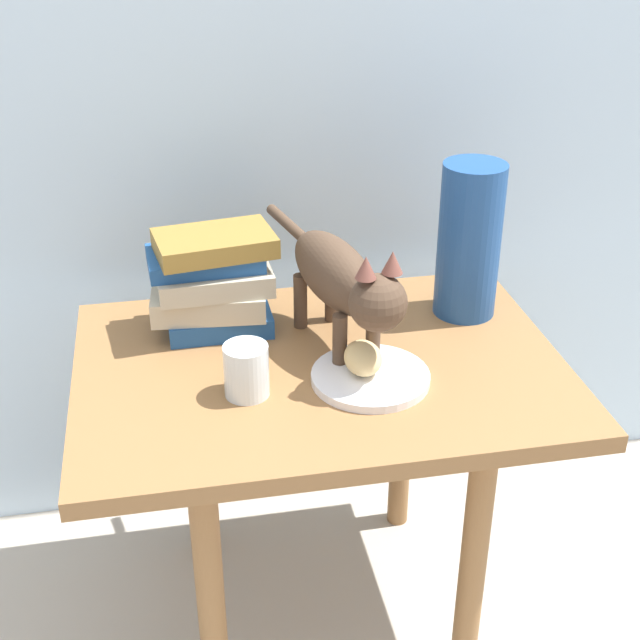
# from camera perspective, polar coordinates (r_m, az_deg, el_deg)

# --- Properties ---
(ground_plane) EXTENTS (6.00, 6.00, 0.00)m
(ground_plane) POSITION_cam_1_polar(r_m,az_deg,el_deg) (1.80, -0.00, -18.03)
(ground_plane) COLOR #B2A899
(side_table) EXTENTS (0.80, 0.57, 0.55)m
(side_table) POSITION_cam_1_polar(r_m,az_deg,el_deg) (1.49, -0.00, -5.35)
(side_table) COLOR olive
(side_table) RESTS_ON ground
(plate) EXTENTS (0.19, 0.19, 0.01)m
(plate) POSITION_cam_1_polar(r_m,az_deg,el_deg) (1.40, 3.29, -3.73)
(plate) COLOR white
(plate) RESTS_ON side_table
(bread_roll) EXTENTS (0.06, 0.08, 0.05)m
(bread_roll) POSITION_cam_1_polar(r_m,az_deg,el_deg) (1.39, 2.80, -2.47)
(bread_roll) COLOR #E0BC7A
(bread_roll) RESTS_ON plate
(cat) EXTENTS (0.16, 0.47, 0.23)m
(cat) POSITION_cam_1_polar(r_m,az_deg,el_deg) (1.42, 1.47, 2.65)
(cat) COLOR #4C3828
(cat) RESTS_ON side_table
(book_stack) EXTENTS (0.22, 0.15, 0.18)m
(book_stack) POSITION_cam_1_polar(r_m,az_deg,el_deg) (1.52, -7.00, 2.48)
(book_stack) COLOR #1E4C8C
(book_stack) RESTS_ON side_table
(green_vase) EXTENTS (0.11, 0.11, 0.28)m
(green_vase) POSITION_cam_1_polar(r_m,az_deg,el_deg) (1.57, 9.65, 5.09)
(green_vase) COLOR navy
(green_vase) RESTS_ON side_table
(candle_jar) EXTENTS (0.07, 0.07, 0.08)m
(candle_jar) POSITION_cam_1_polar(r_m,az_deg,el_deg) (1.36, -4.79, -3.45)
(candle_jar) COLOR silver
(candle_jar) RESTS_ON side_table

